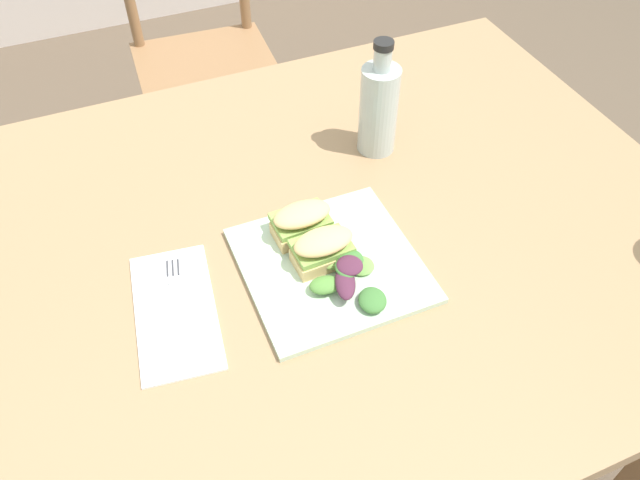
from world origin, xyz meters
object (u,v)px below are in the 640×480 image
(plate_lunch, at_px, (330,265))
(fork_on_napkin, at_px, (175,300))
(sandwich_half_front, at_px, (323,248))
(bottle_cold_brew, at_px, (378,113))
(chair_wooden_far, at_px, (204,58))
(sandwich_half_back, at_px, (302,221))
(dining_table, at_px, (308,281))

(plate_lunch, relative_size, fork_on_napkin, 1.39)
(sandwich_half_front, relative_size, bottle_cold_brew, 0.44)
(chair_wooden_far, distance_m, sandwich_half_front, 1.17)
(bottle_cold_brew, bearing_deg, plate_lunch, -129.39)
(sandwich_half_back, relative_size, fork_on_napkin, 0.50)
(chair_wooden_far, distance_m, bottle_cold_brew, 0.98)
(plate_lunch, relative_size, sandwich_half_back, 2.75)
(sandwich_half_front, distance_m, bottle_cold_brew, 0.30)
(plate_lunch, height_order, fork_on_napkin, plate_lunch)
(dining_table, relative_size, sandwich_half_back, 13.82)
(chair_wooden_far, bearing_deg, plate_lunch, -94.00)
(dining_table, bearing_deg, bottle_cold_brew, 38.27)
(dining_table, bearing_deg, chair_wooden_far, 85.31)
(fork_on_napkin, bearing_deg, sandwich_half_back, 12.03)
(chair_wooden_far, bearing_deg, fork_on_napkin, -105.73)
(dining_table, height_order, plate_lunch, plate_lunch)
(chair_wooden_far, relative_size, plate_lunch, 3.39)
(dining_table, distance_m, fork_on_napkin, 0.26)
(plate_lunch, xyz_separation_m, sandwich_half_back, (-0.02, 0.07, 0.03))
(sandwich_half_back, bearing_deg, fork_on_napkin, -167.97)
(dining_table, distance_m, bottle_cold_brew, 0.31)
(plate_lunch, height_order, sandwich_half_front, sandwich_half_front)
(plate_lunch, relative_size, sandwich_half_front, 2.75)
(fork_on_napkin, bearing_deg, chair_wooden_far, 74.27)
(sandwich_half_back, height_order, fork_on_napkin, sandwich_half_back)
(plate_lunch, xyz_separation_m, bottle_cold_brew, (0.19, 0.23, 0.07))
(dining_table, height_order, chair_wooden_far, chair_wooden_far)
(sandwich_half_back, bearing_deg, bottle_cold_brew, 37.65)
(bottle_cold_brew, bearing_deg, fork_on_napkin, -154.07)
(plate_lunch, distance_m, bottle_cold_brew, 0.31)
(plate_lunch, bearing_deg, chair_wooden_far, 86.00)
(sandwich_half_front, bearing_deg, bottle_cold_brew, 48.37)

